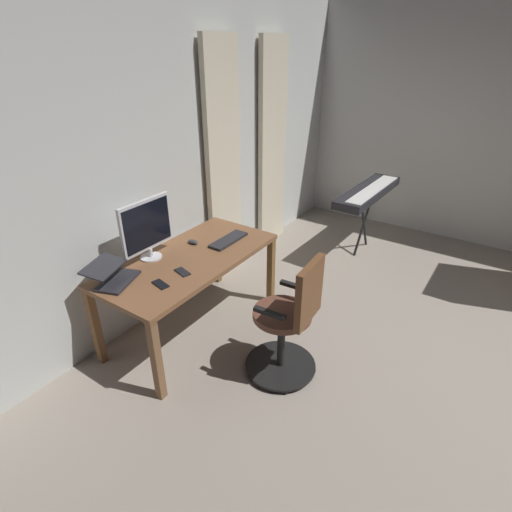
# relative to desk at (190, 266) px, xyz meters

# --- Properties ---
(back_room_partition) EXTENTS (5.72, 0.10, 2.83)m
(back_room_partition) POSITION_rel_desk_xyz_m (-0.54, -0.53, 0.77)
(back_room_partition) COLOR silver
(back_room_partition) RESTS_ON ground
(curtain_left_panel) EXTENTS (0.52, 0.06, 2.39)m
(curtain_left_panel) POSITION_rel_desk_xyz_m (-1.96, -0.42, 0.55)
(curtain_left_panel) COLOR beige
(curtain_left_panel) RESTS_ON ground
(curtain_right_panel) EXTENTS (0.50, 0.06, 2.39)m
(curtain_right_panel) POSITION_rel_desk_xyz_m (-1.02, -0.42, 0.55)
(curtain_right_panel) COLOR beige
(curtain_right_panel) RESTS_ON ground
(desk) EXTENTS (1.58, 0.76, 0.73)m
(desk) POSITION_rel_desk_xyz_m (0.00, 0.00, 0.00)
(desk) COLOR brown
(desk) RESTS_ON ground
(office_chair) EXTENTS (0.56, 0.56, 1.02)m
(office_chair) POSITION_rel_desk_xyz_m (0.02, 0.98, -0.17)
(office_chair) COLOR black
(office_chair) RESTS_ON ground
(computer_monitor) EXTENTS (0.50, 0.18, 0.50)m
(computer_monitor) POSITION_rel_desk_xyz_m (0.18, -0.26, 0.36)
(computer_monitor) COLOR silver
(computer_monitor) RESTS_ON desk
(computer_keyboard) EXTENTS (0.41, 0.14, 0.02)m
(computer_keyboard) POSITION_rel_desk_xyz_m (-0.42, 0.09, 0.09)
(computer_keyboard) COLOR #232328
(computer_keyboard) RESTS_ON desk
(laptop) EXTENTS (0.42, 0.40, 0.15)m
(laptop) POSITION_rel_desk_xyz_m (0.60, -0.21, 0.13)
(laptop) COLOR #232328
(laptop) RESTS_ON desk
(computer_mouse) EXTENTS (0.06, 0.10, 0.04)m
(computer_mouse) POSITION_rel_desk_xyz_m (-0.21, -0.15, 0.10)
(computer_mouse) COLOR #333338
(computer_mouse) RESTS_ON desk
(cell_phone_face_up) EXTENTS (0.10, 0.16, 0.01)m
(cell_phone_face_up) POSITION_rel_desk_xyz_m (0.22, 0.13, 0.09)
(cell_phone_face_up) COLOR black
(cell_phone_face_up) RESTS_ON desk
(cell_phone_by_monitor) EXTENTS (0.10, 0.16, 0.01)m
(cell_phone_by_monitor) POSITION_rel_desk_xyz_m (0.44, 0.12, 0.09)
(cell_phone_by_monitor) COLOR black
(cell_phone_by_monitor) RESTS_ON desk
(piano_keyboard) EXTENTS (1.30, 0.35, 0.82)m
(piano_keyboard) POSITION_rel_desk_xyz_m (-2.34, 0.68, 0.10)
(piano_keyboard) COLOR black
(piano_keyboard) RESTS_ON ground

